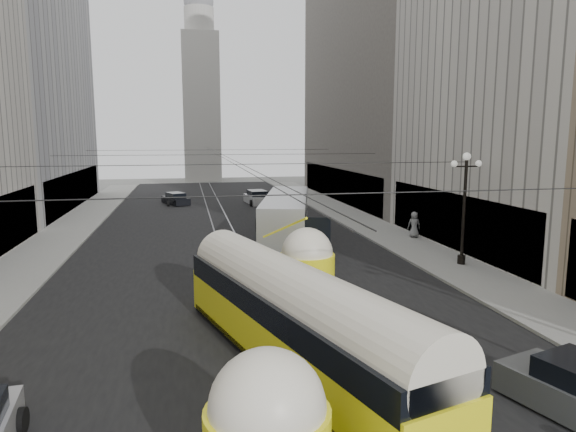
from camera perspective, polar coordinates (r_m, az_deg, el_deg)
name	(u,v)px	position (r m, az deg, el deg)	size (l,w,h in m)	color
road	(223,229)	(41.52, -7.20, -1.50)	(20.00, 85.00, 0.02)	black
sidewalk_left	(74,226)	(45.80, -22.67, -1.05)	(4.00, 72.00, 0.15)	gray
sidewalk_right	(352,217)	(47.24, 7.16, -0.15)	(4.00, 72.00, 0.15)	gray
rail_left	(214,230)	(41.48, -8.23, -1.53)	(0.12, 85.00, 0.04)	gray
rail_right	(233,229)	(41.58, -6.17, -1.46)	(0.12, 85.00, 0.04)	gray
building_left_far	(4,65)	(59.23, -29.03, 14.47)	(12.60, 28.60, 28.60)	#999999
building_right_far	(389,56)	(61.34, 11.20, 17.04)	(12.60, 32.60, 32.60)	#514C47
distant_tower	(201,90)	(88.62, -9.66, 13.64)	(6.00, 6.00, 31.36)	#B2AFA8
lamppost_right_mid	(464,202)	(30.66, 19.01, 1.49)	(1.86, 0.44, 6.37)	black
catenary	(224,156)	(39.88, -7.09, 6.59)	(25.00, 72.00, 0.23)	black
streetcar	(295,317)	(16.78, 0.78, -11.12)	(6.29, 15.21, 3.45)	yellow
city_bus	(286,217)	(35.64, -0.18, -0.14)	(5.87, 13.66, 3.36)	#ACAEB1
sedan_white_far	(257,198)	(56.50, -3.44, 2.02)	(2.54, 5.06, 1.54)	silver
sedan_dark_far	(176,199)	(57.52, -12.36, 1.85)	(3.24, 4.49, 1.31)	black
pedestrian_sidewalk_right	(414,225)	(38.18, 13.84, -0.93)	(0.92, 0.57, 1.89)	slate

